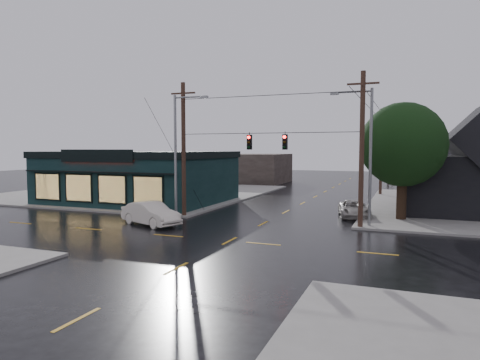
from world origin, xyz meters
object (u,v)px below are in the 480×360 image
at_px(corner_tree, 403,145).
at_px(utility_pole_ne, 360,229).
at_px(sedan_cream, 151,214).
at_px(suv_silver, 354,209).
at_px(utility_pole_nw, 184,217).

height_order(corner_tree, utility_pole_ne, corner_tree).
bearing_deg(sedan_cream, utility_pole_ne, -52.74).
bearing_deg(suv_silver, utility_pole_ne, -91.70).
height_order(corner_tree, sedan_cream, corner_tree).
bearing_deg(utility_pole_ne, corner_tree, 60.06).
distance_m(corner_tree, utility_pole_ne, 7.32).
xyz_separation_m(corner_tree, sedan_cream, (-15.88, -8.07, -4.69)).
xyz_separation_m(utility_pole_nw, sedan_cream, (-0.45, -3.86, 0.79)).
relative_size(utility_pole_ne, sedan_cream, 2.11).
relative_size(corner_tree, sedan_cream, 1.74).
relative_size(corner_tree, utility_pole_ne, 0.82).
distance_m(utility_pole_nw, sedan_cream, 3.96).
xyz_separation_m(utility_pole_ne, suv_silver, (-0.93, 4.70, 0.63)).
distance_m(utility_pole_nw, suv_silver, 12.97).
bearing_deg(suv_silver, utility_pole_nw, -171.59).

